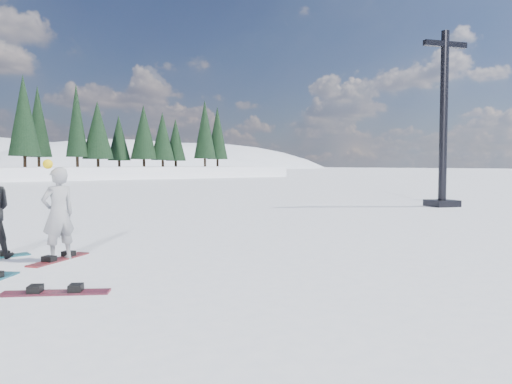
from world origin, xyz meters
TOP-DOWN VIEW (x-y plane):
  - ground at (0.00, 0.00)m, footprint 420.00×420.00m
  - lift_tower at (15.60, 3.38)m, footprint 2.04×1.46m
  - snowboarder_woman at (-1.33, 0.85)m, footprint 0.73×0.56m
  - snowboard_woman at (-1.32, 0.85)m, footprint 1.38×1.10m
  - snowboard_loose_b at (-2.09, -1.70)m, footprint 1.42×1.02m

SIDE VIEW (x-z plane):
  - ground at x=0.00m, z-range 0.00..0.00m
  - snowboard_woman at x=-1.32m, z-range 0.00..0.03m
  - snowboard_loose_b at x=-2.09m, z-range 0.00..0.03m
  - snowboarder_woman at x=-1.33m, z-range -0.06..1.88m
  - lift_tower at x=15.60m, z-range -0.71..6.87m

